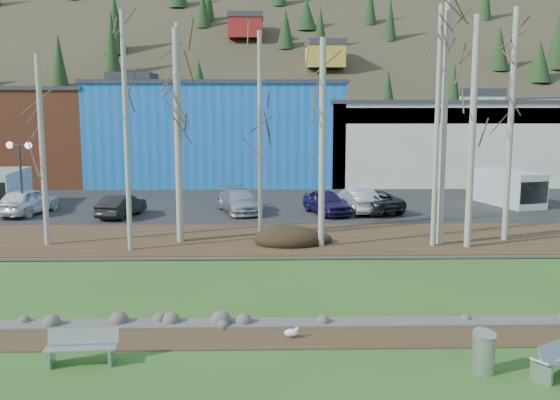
{
  "coord_description": "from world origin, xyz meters",
  "views": [
    {
      "loc": [
        -2.13,
        -14.31,
        6.32
      ],
      "look_at": [
        -1.53,
        11.0,
        2.5
      ],
      "focal_mm": 40.0,
      "sensor_mm": 36.0,
      "label": 1
    }
  ],
  "objects_px": {
    "bench_intact": "(82,347)",
    "seagull": "(291,332)",
    "car_0": "(27,201)",
    "van_white": "(510,188)",
    "car_5": "(368,201)",
    "car_4": "(356,200)",
    "street_lamp": "(20,158)",
    "litter_bin": "(483,354)",
    "car_1": "(121,206)",
    "car_3": "(327,202)",
    "van_grey": "(1,189)",
    "car_2": "(239,201)"
  },
  "relations": [
    {
      "from": "bench_intact",
      "to": "car_2",
      "type": "height_order",
      "value": "car_2"
    },
    {
      "from": "litter_bin",
      "to": "car_3",
      "type": "height_order",
      "value": "car_3"
    },
    {
      "from": "bench_intact",
      "to": "street_lamp",
      "type": "height_order",
      "value": "street_lamp"
    },
    {
      "from": "street_lamp",
      "to": "car_3",
      "type": "height_order",
      "value": "street_lamp"
    },
    {
      "from": "bench_intact",
      "to": "litter_bin",
      "type": "relative_size",
      "value": 1.9
    },
    {
      "from": "litter_bin",
      "to": "seagull",
      "type": "relative_size",
      "value": 2.04
    },
    {
      "from": "bench_intact",
      "to": "car_4",
      "type": "relative_size",
      "value": 0.41
    },
    {
      "from": "bench_intact",
      "to": "seagull",
      "type": "height_order",
      "value": "bench_intact"
    },
    {
      "from": "bench_intact",
      "to": "street_lamp",
      "type": "distance_m",
      "value": 22.09
    },
    {
      "from": "seagull",
      "to": "car_5",
      "type": "bearing_deg",
      "value": 72.19
    },
    {
      "from": "street_lamp",
      "to": "car_3",
      "type": "xyz_separation_m",
      "value": [
        17.11,
        0.7,
        -2.64
      ]
    },
    {
      "from": "car_5",
      "to": "seagull",
      "type": "bearing_deg",
      "value": 49.18
    },
    {
      "from": "car_3",
      "to": "car_5",
      "type": "xyz_separation_m",
      "value": [
        2.54,
        0.71,
        -0.02
      ]
    },
    {
      "from": "car_0",
      "to": "van_white",
      "type": "bearing_deg",
      "value": -162.69
    },
    {
      "from": "seagull",
      "to": "car_0",
      "type": "height_order",
      "value": "car_0"
    },
    {
      "from": "street_lamp",
      "to": "car_0",
      "type": "relative_size",
      "value": 0.94
    },
    {
      "from": "car_3",
      "to": "litter_bin",
      "type": "bearing_deg",
      "value": -104.45
    },
    {
      "from": "street_lamp",
      "to": "car_4",
      "type": "distance_m",
      "value": 19.12
    },
    {
      "from": "car_3",
      "to": "car_4",
      "type": "relative_size",
      "value": 0.93
    },
    {
      "from": "litter_bin",
      "to": "seagull",
      "type": "distance_m",
      "value": 5.05
    },
    {
      "from": "car_3",
      "to": "van_grey",
      "type": "bearing_deg",
      "value": 153.08
    },
    {
      "from": "car_2",
      "to": "van_white",
      "type": "xyz_separation_m",
      "value": [
        16.93,
        2.34,
        0.39
      ]
    },
    {
      "from": "car_1",
      "to": "van_grey",
      "type": "relative_size",
      "value": 0.72
    },
    {
      "from": "car_4",
      "to": "car_5",
      "type": "height_order",
      "value": "car_4"
    },
    {
      "from": "car_1",
      "to": "van_grey",
      "type": "bearing_deg",
      "value": -8.64
    },
    {
      "from": "bench_intact",
      "to": "seagull",
      "type": "bearing_deg",
      "value": 12.46
    },
    {
      "from": "car_0",
      "to": "van_grey",
      "type": "relative_size",
      "value": 0.84
    },
    {
      "from": "car_2",
      "to": "car_4",
      "type": "xyz_separation_m",
      "value": [
        6.85,
        -0.11,
        0.03
      ]
    },
    {
      "from": "litter_bin",
      "to": "car_1",
      "type": "distance_m",
      "value": 24.67
    },
    {
      "from": "car_2",
      "to": "car_5",
      "type": "distance_m",
      "value": 7.6
    },
    {
      "from": "car_0",
      "to": "van_grey",
      "type": "distance_m",
      "value": 3.5
    },
    {
      "from": "car_1",
      "to": "car_4",
      "type": "height_order",
      "value": "car_4"
    },
    {
      "from": "car_0",
      "to": "car_5",
      "type": "xyz_separation_m",
      "value": [
        19.78,
        0.36,
        -0.1
      ]
    },
    {
      "from": "bench_intact",
      "to": "litter_bin",
      "type": "distance_m",
      "value": 9.77
    },
    {
      "from": "car_5",
      "to": "bench_intact",
      "type": "bearing_deg",
      "value": 37.89
    },
    {
      "from": "car_2",
      "to": "car_3",
      "type": "distance_m",
      "value": 5.11
    },
    {
      "from": "litter_bin",
      "to": "seagull",
      "type": "xyz_separation_m",
      "value": [
        -4.49,
        2.29,
        -0.28
      ]
    },
    {
      "from": "seagull",
      "to": "car_0",
      "type": "relative_size",
      "value": 0.1
    },
    {
      "from": "car_2",
      "to": "van_white",
      "type": "bearing_deg",
      "value": -8.17
    },
    {
      "from": "street_lamp",
      "to": "car_3",
      "type": "distance_m",
      "value": 17.33
    },
    {
      "from": "car_3",
      "to": "van_white",
      "type": "height_order",
      "value": "van_white"
    },
    {
      "from": "car_0",
      "to": "car_1",
      "type": "height_order",
      "value": "car_0"
    },
    {
      "from": "seagull",
      "to": "street_lamp",
      "type": "distance_m",
      "value": 23.52
    },
    {
      "from": "car_0",
      "to": "car_4",
      "type": "bearing_deg",
      "value": -167.23
    },
    {
      "from": "street_lamp",
      "to": "car_1",
      "type": "xyz_separation_m",
      "value": [
        5.47,
        0.09,
        -2.69
      ]
    },
    {
      "from": "bench_intact",
      "to": "car_3",
      "type": "bearing_deg",
      "value": 64.72
    },
    {
      "from": "car_1",
      "to": "car_3",
      "type": "relative_size",
      "value": 0.95
    },
    {
      "from": "bench_intact",
      "to": "van_grey",
      "type": "distance_m",
      "value": 26.16
    },
    {
      "from": "car_4",
      "to": "litter_bin",
      "type": "bearing_deg",
      "value": 75.83
    },
    {
      "from": "bench_intact",
      "to": "car_0",
      "type": "height_order",
      "value": "car_0"
    }
  ]
}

